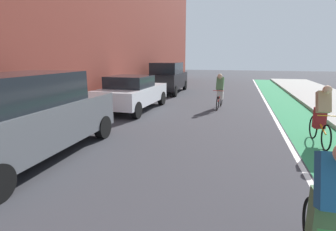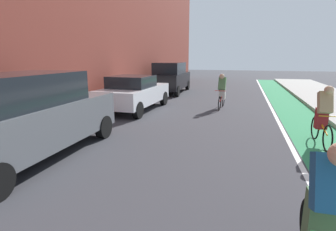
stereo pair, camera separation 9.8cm
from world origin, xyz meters
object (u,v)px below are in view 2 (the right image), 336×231
parked_sedan_white (134,92)px  cyclist_far (222,91)px  parked_suv_black (170,77)px  cyclist_trailing (323,114)px  cyclist_mid (325,212)px  parked_suv_gray (28,116)px

parked_sedan_white → cyclist_far: bearing=21.4°
parked_suv_black → cyclist_trailing: bearing=-53.5°
cyclist_mid → parked_suv_gray: bearing=160.2°
cyclist_trailing → cyclist_mid: bearing=-103.8°
parked_suv_gray → cyclist_far: parked_suv_gray is taller
parked_suv_gray → cyclist_far: size_ratio=2.82×
parked_sedan_white → cyclist_far: (3.76, 1.47, 0.02)m
parked_suv_black → cyclist_far: parked_suv_black is taller
cyclist_mid → parked_sedan_white: bearing=124.7°
parked_sedan_white → parked_suv_black: bearing=90.0°
cyclist_mid → cyclist_trailing: bearing=76.2°
cyclist_trailing → cyclist_far: bearing=123.6°
parked_suv_gray → cyclist_mid: size_ratio=2.81×
parked_suv_black → cyclist_far: bearing=-50.9°
parked_suv_gray → cyclist_far: bearing=63.3°
parked_suv_gray → parked_suv_black: (0.00, 12.08, -0.00)m
parked_suv_black → cyclist_trailing: size_ratio=2.75×
parked_suv_black → cyclist_far: 5.95m
cyclist_mid → cyclist_far: 9.63m
parked_sedan_white → cyclist_trailing: 7.41m
parked_suv_black → cyclist_mid: bearing=-68.5°
parked_suv_black → cyclist_mid: 15.13m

